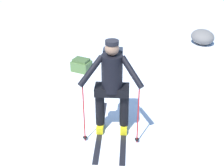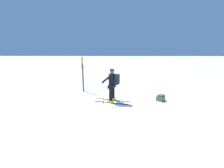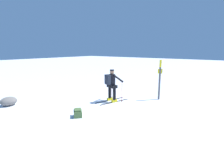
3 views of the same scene
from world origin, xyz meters
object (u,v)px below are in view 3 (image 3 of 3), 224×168
object	(u,v)px
dropped_backpack	(78,113)
skier	(112,83)
trail_marker	(160,77)
rock_boulder	(9,101)

from	to	relation	value
dropped_backpack	skier	bearing A→B (deg)	4.28
dropped_backpack	trail_marker	distance (m)	4.62
skier	dropped_backpack	distance (m)	2.55
trail_marker	rock_boulder	xyz separation A→B (m)	(-5.24, 5.22, -1.01)
skier	trail_marker	distance (m)	2.53
rock_boulder	trail_marker	bearing A→B (deg)	-44.92
dropped_backpack	trail_marker	size ratio (longest dim) A/B	0.25
skier	dropped_backpack	bearing A→B (deg)	-175.72
trail_marker	rock_boulder	distance (m)	7.47
skier	trail_marker	xyz separation A→B (m)	(1.78, -1.76, 0.30)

